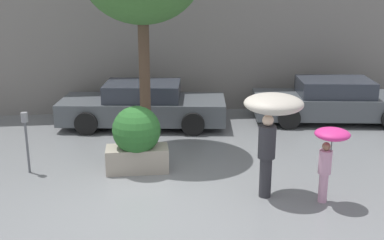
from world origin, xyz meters
name	(u,v)px	position (x,y,z in m)	size (l,w,h in m)	color
ground_plane	(153,199)	(0.00, 0.00, 0.00)	(40.00, 40.00, 0.00)	slate
building_facade	(143,13)	(0.00, 6.50, 3.00)	(18.00, 0.30, 6.00)	gray
planter_box	(137,138)	(-0.27, 1.47, 0.72)	(1.31, 1.02, 1.42)	#9E9384
person_adult	(272,114)	(2.19, -0.03, 1.58)	(1.08, 1.08, 1.95)	#2D2D33
person_child	(330,147)	(3.12, -0.50, 1.08)	(0.62, 0.62, 1.43)	#D199B7
parked_car_near	(143,106)	(-0.09, 4.85, 0.57)	(4.72, 2.38, 1.22)	#4C5156
parked_car_far	(333,101)	(5.38, 4.73, 0.57)	(4.72, 2.41, 1.22)	#4C5156
parking_meter	(26,130)	(-2.55, 1.62, 0.94)	(0.14, 0.14, 1.32)	#595B60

